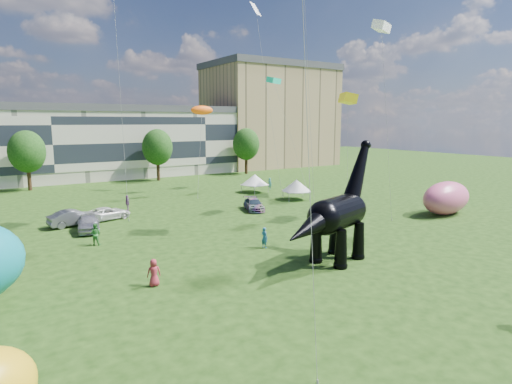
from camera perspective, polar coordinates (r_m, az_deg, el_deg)
ground at (r=27.62m, az=10.71°, el=-12.46°), size 220.00×220.00×0.00m
terrace_row at (r=81.13m, az=-25.97°, el=5.49°), size 78.00×11.00×12.00m
apartment_block at (r=101.53m, az=1.90°, el=9.85°), size 28.00×18.00×22.00m
tree_mid_left at (r=71.76m, az=-28.26°, el=5.16°), size 5.20×5.20×9.44m
tree_mid_right at (r=76.06m, az=-13.03°, el=6.21°), size 5.20×5.20×9.44m
tree_far_right at (r=83.91m, az=-1.33°, el=6.73°), size 5.20×5.20×9.44m
dinosaur_sculpture at (r=31.48m, az=10.52°, el=-3.19°), size 11.03×4.98×9.09m
car_silver at (r=43.15m, az=-21.45°, el=-3.83°), size 2.82×5.08×1.63m
car_grey at (r=45.94m, az=-23.06°, el=-3.17°), size 5.08×2.39×1.61m
car_white at (r=47.53m, az=-19.19°, el=-2.71°), size 5.18×3.33×1.33m
car_dark at (r=49.61m, az=-0.29°, el=-1.69°), size 3.35×4.95×1.33m
gazebo_near at (r=56.47m, az=5.40°, el=0.86°), size 4.91×4.91×2.65m
gazebo_far at (r=62.03m, az=-0.17°, el=1.66°), size 4.46×4.46×2.63m
inflatable_pink at (r=51.79m, az=24.03°, el=-0.73°), size 7.62×4.30×3.66m
visitors at (r=37.27m, az=-3.81°, el=-5.09°), size 47.80×44.81×1.89m
kites at (r=45.33m, az=3.25°, el=22.69°), size 62.71×42.97×28.07m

